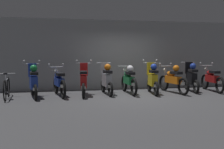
{
  "coord_description": "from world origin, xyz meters",
  "views": [
    {
      "loc": [
        -2.65,
        -8.89,
        1.51
      ],
      "look_at": [
        -0.68,
        0.55,
        0.75
      ],
      "focal_mm": 42.27,
      "sensor_mm": 36.0,
      "label": 1
    }
  ],
  "objects_px": {
    "motorbike_slot_3": "(106,79)",
    "motorbike_slot_6": "(173,79)",
    "motorbike_slot_0": "(33,81)",
    "bicycle": "(7,88)",
    "motorbike_slot_2": "(84,81)",
    "motorbike_slot_5": "(152,79)",
    "motorbike_slot_7": "(191,77)",
    "motorbike_slot_8": "(212,79)",
    "motorbike_slot_1": "(59,82)",
    "motorbike_slot_4": "(129,80)"
  },
  "relations": [
    {
      "from": "motorbike_slot_3",
      "to": "motorbike_slot_6",
      "type": "height_order",
      "value": "motorbike_slot_3"
    },
    {
      "from": "motorbike_slot_0",
      "to": "bicycle",
      "type": "height_order",
      "value": "motorbike_slot_0"
    },
    {
      "from": "motorbike_slot_2",
      "to": "motorbike_slot_5",
      "type": "bearing_deg",
      "value": -1.23
    },
    {
      "from": "motorbike_slot_2",
      "to": "motorbike_slot_6",
      "type": "xyz_separation_m",
      "value": [
        3.44,
        -0.0,
        0.0
      ]
    },
    {
      "from": "motorbike_slot_5",
      "to": "motorbike_slot_7",
      "type": "distance_m",
      "value": 1.74
    },
    {
      "from": "motorbike_slot_3",
      "to": "bicycle",
      "type": "bearing_deg",
      "value": -176.55
    },
    {
      "from": "motorbike_slot_0",
      "to": "motorbike_slot_8",
      "type": "height_order",
      "value": "motorbike_slot_0"
    },
    {
      "from": "motorbike_slot_1",
      "to": "motorbike_slot_3",
      "type": "distance_m",
      "value": 1.73
    },
    {
      "from": "motorbike_slot_1",
      "to": "motorbike_slot_4",
      "type": "relative_size",
      "value": 0.99
    },
    {
      "from": "motorbike_slot_5",
      "to": "motorbike_slot_8",
      "type": "xyz_separation_m",
      "value": [
        2.59,
        0.16,
        -0.08
      ]
    },
    {
      "from": "motorbike_slot_4",
      "to": "motorbike_slot_8",
      "type": "distance_m",
      "value": 3.45
    },
    {
      "from": "motorbike_slot_7",
      "to": "motorbike_slot_8",
      "type": "xyz_separation_m",
      "value": [
        0.86,
        -0.09,
        -0.07
      ]
    },
    {
      "from": "motorbike_slot_1",
      "to": "motorbike_slot_2",
      "type": "bearing_deg",
      "value": -8.77
    },
    {
      "from": "motorbike_slot_0",
      "to": "motorbike_slot_6",
      "type": "distance_m",
      "value": 5.18
    },
    {
      "from": "motorbike_slot_8",
      "to": "bicycle",
      "type": "distance_m",
      "value": 7.79
    },
    {
      "from": "motorbike_slot_0",
      "to": "motorbike_slot_4",
      "type": "height_order",
      "value": "motorbike_slot_0"
    },
    {
      "from": "motorbike_slot_2",
      "to": "motorbike_slot_8",
      "type": "height_order",
      "value": "motorbike_slot_2"
    },
    {
      "from": "motorbike_slot_0",
      "to": "bicycle",
      "type": "bearing_deg",
      "value": 179.02
    },
    {
      "from": "motorbike_slot_0",
      "to": "motorbike_slot_3",
      "type": "height_order",
      "value": "motorbike_slot_0"
    },
    {
      "from": "motorbike_slot_2",
      "to": "motorbike_slot_3",
      "type": "bearing_deg",
      "value": 10.04
    },
    {
      "from": "bicycle",
      "to": "motorbike_slot_0",
      "type": "bearing_deg",
      "value": -0.98
    },
    {
      "from": "motorbike_slot_1",
      "to": "motorbike_slot_7",
      "type": "bearing_deg",
      "value": 0.56
    },
    {
      "from": "motorbike_slot_5",
      "to": "motorbike_slot_6",
      "type": "bearing_deg",
      "value": 3.68
    },
    {
      "from": "bicycle",
      "to": "motorbike_slot_2",
      "type": "bearing_deg",
      "value": 1.25
    },
    {
      "from": "motorbike_slot_6",
      "to": "motorbike_slot_1",
      "type": "bearing_deg",
      "value": 178.21
    },
    {
      "from": "motorbike_slot_6",
      "to": "motorbike_slot_2",
      "type": "bearing_deg",
      "value": 179.99
    },
    {
      "from": "motorbike_slot_5",
      "to": "bicycle",
      "type": "distance_m",
      "value": 5.2
    },
    {
      "from": "motorbike_slot_2",
      "to": "motorbike_slot_3",
      "type": "xyz_separation_m",
      "value": [
        0.86,
        0.15,
        0.04
      ]
    },
    {
      "from": "motorbike_slot_6",
      "to": "motorbike_slot_8",
      "type": "height_order",
      "value": "same"
    },
    {
      "from": "motorbike_slot_2",
      "to": "motorbike_slot_4",
      "type": "bearing_deg",
      "value": 5.42
    },
    {
      "from": "motorbike_slot_6",
      "to": "motorbike_slot_7",
      "type": "relative_size",
      "value": 1.16
    },
    {
      "from": "motorbike_slot_4",
      "to": "motorbike_slot_8",
      "type": "relative_size",
      "value": 1.0
    },
    {
      "from": "motorbike_slot_3",
      "to": "motorbike_slot_0",
      "type": "bearing_deg",
      "value": -175.06
    },
    {
      "from": "motorbike_slot_1",
      "to": "bicycle",
      "type": "height_order",
      "value": "motorbike_slot_1"
    },
    {
      "from": "motorbike_slot_2",
      "to": "motorbike_slot_5",
      "type": "xyz_separation_m",
      "value": [
        2.59,
        -0.06,
        0.04
      ]
    },
    {
      "from": "motorbike_slot_7",
      "to": "bicycle",
      "type": "distance_m",
      "value": 6.93
    },
    {
      "from": "motorbike_slot_0",
      "to": "motorbike_slot_3",
      "type": "distance_m",
      "value": 2.6
    },
    {
      "from": "motorbike_slot_0",
      "to": "motorbike_slot_3",
      "type": "xyz_separation_m",
      "value": [
        2.59,
        0.22,
        -0.0
      ]
    },
    {
      "from": "motorbike_slot_0",
      "to": "motorbike_slot_8",
      "type": "bearing_deg",
      "value": 1.43
    },
    {
      "from": "motorbike_slot_3",
      "to": "motorbike_slot_5",
      "type": "height_order",
      "value": "motorbike_slot_5"
    },
    {
      "from": "motorbike_slot_0",
      "to": "motorbike_slot_7",
      "type": "relative_size",
      "value": 1.0
    },
    {
      "from": "motorbike_slot_3",
      "to": "motorbike_slot_6",
      "type": "relative_size",
      "value": 0.87
    },
    {
      "from": "motorbike_slot_4",
      "to": "motorbike_slot_6",
      "type": "bearing_deg",
      "value": -5.42
    },
    {
      "from": "motorbike_slot_6",
      "to": "motorbike_slot_7",
      "type": "bearing_deg",
      "value": 12.08
    },
    {
      "from": "motorbike_slot_2",
      "to": "motorbike_slot_3",
      "type": "height_order",
      "value": "motorbike_slot_2"
    },
    {
      "from": "motorbike_slot_8",
      "to": "motorbike_slot_1",
      "type": "bearing_deg",
      "value": 179.67
    },
    {
      "from": "motorbike_slot_0",
      "to": "motorbike_slot_2",
      "type": "height_order",
      "value": "same"
    },
    {
      "from": "motorbike_slot_1",
      "to": "motorbike_slot_7",
      "type": "distance_m",
      "value": 5.19
    },
    {
      "from": "motorbike_slot_1",
      "to": "motorbike_slot_6",
      "type": "xyz_separation_m",
      "value": [
        4.32,
        -0.13,
        0.04
      ]
    },
    {
      "from": "motorbike_slot_3",
      "to": "motorbike_slot_1",
      "type": "bearing_deg",
      "value": -179.44
    }
  ]
}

